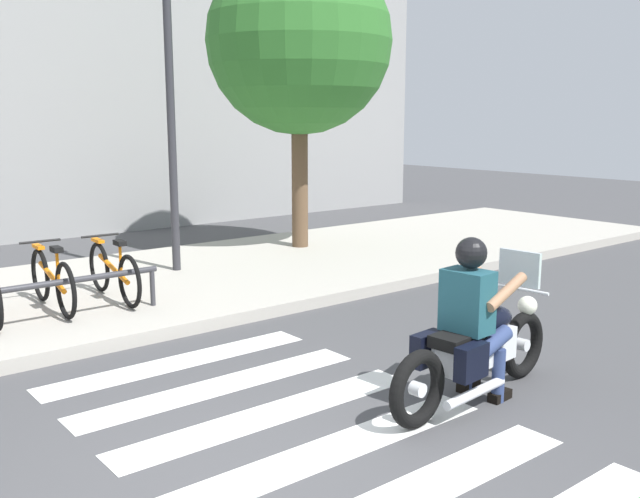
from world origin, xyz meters
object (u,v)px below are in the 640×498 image
Objects in this scene: bicycle_4 at (52,280)px; tree_near_rack at (299,42)px; bicycle_5 at (114,272)px; motorcycle at (476,349)px; rider at (473,309)px; street_lamp at (170,86)px.

bicycle_4 is 5.94m from tree_near_rack.
bicycle_5 is at bearing 0.02° from bicycle_4.
tree_near_rack reaches higher than motorcycle.
bicycle_4 is 0.32× the size of tree_near_rack.
rider is at bearing -177.45° from motorcycle.
tree_near_rack reaches higher than bicycle_5.
motorcycle reaches higher than bicycle_5.
tree_near_rack is (2.63, 0.40, 0.80)m from street_lamp.
tree_near_rack is at bearing 17.34° from bicycle_4.
street_lamp is 2.78m from tree_near_rack.
motorcycle is 6.23m from street_lamp.
street_lamp is (2.19, 1.10, 2.33)m from bicycle_4.
motorcycle is 5.06m from bicycle_4.
rider is 0.86× the size of bicycle_5.
tree_near_rack is at bearing 20.30° from bicycle_5.
rider is at bearing -92.58° from street_lamp.
bicycle_5 is at bearing -159.70° from tree_near_rack.
rider is 4.81m from bicycle_5.
rider is 0.87× the size of bicycle_4.
tree_near_rack is (2.89, 6.16, 2.82)m from rider.
rider is (-0.08, -0.00, 0.37)m from motorcycle.
bicycle_5 is 2.95m from street_lamp.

